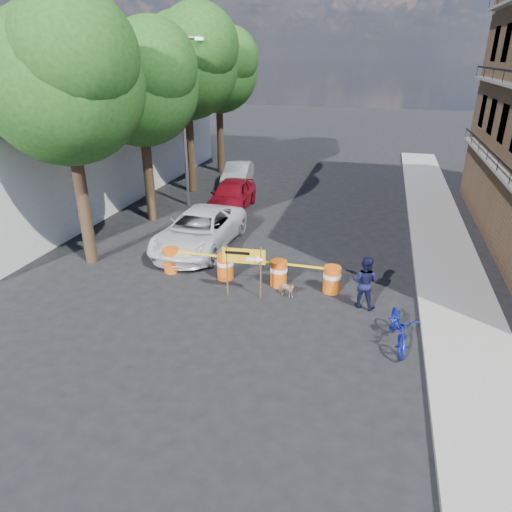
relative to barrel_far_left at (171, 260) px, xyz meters
The scene contains 19 objects.
ground 4.02m from the barrel_far_left, 29.38° to the right, with size 120.00×120.00×0.00m, color black.
sidewalk_east 10.50m from the barrel_far_left, 22.67° to the left, with size 2.40×40.00×0.15m, color gray.
white_building 12.72m from the barrel_far_left, 139.82° to the left, with size 8.00×22.00×6.00m, color silver.
tree_near 6.73m from the barrel_far_left, behind, with size 5.46×5.20×9.15m.
tree_mid_a 8.17m from the barrel_far_left, 122.87° to the left, with size 5.25×5.00×8.68m.
tree_mid_b 12.27m from the barrel_far_left, 107.95° to the left, with size 5.67×5.40×9.62m.
tree_far 16.43m from the barrel_far_left, 102.23° to the left, with size 5.04×4.80×8.84m.
streetlamp 8.84m from the barrel_far_left, 108.04° to the left, with size 1.25×0.18×8.00m.
barrel_far_left is the anchor object (origin of this frame).
barrel_mid_left 2.05m from the barrel_far_left, ahead, with size 0.58×0.58×0.90m.
barrel_mid_right 3.95m from the barrel_far_left, ahead, with size 0.58×0.58×0.90m.
barrel_far_right 5.74m from the barrel_far_left, ahead, with size 0.58×0.58×0.90m.
detour_sign 3.50m from the barrel_far_left, 18.84° to the right, with size 1.38×0.27×1.78m.
pedestrian 6.84m from the barrel_far_left, ahead, with size 0.82×0.64×1.69m, color black.
bicycle 8.24m from the barrel_far_left, 18.14° to the right, with size 0.71×1.08×2.05m, color #1520AB.
dog 4.44m from the barrel_far_left, ahead, with size 0.29×0.63×0.53m, color tan.
suv_white 2.38m from the barrel_far_left, 86.13° to the left, with size 2.50×5.41×1.50m, color silver.
sedan_red 7.38m from the barrel_far_left, 90.86° to the left, with size 1.81×4.50×1.53m, color maroon.
sedan_silver 12.17m from the barrel_far_left, 95.87° to the left, with size 1.42×4.07×1.34m, color #AFB2B7.
Camera 1 is at (3.34, -11.62, 7.21)m, focal length 32.00 mm.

